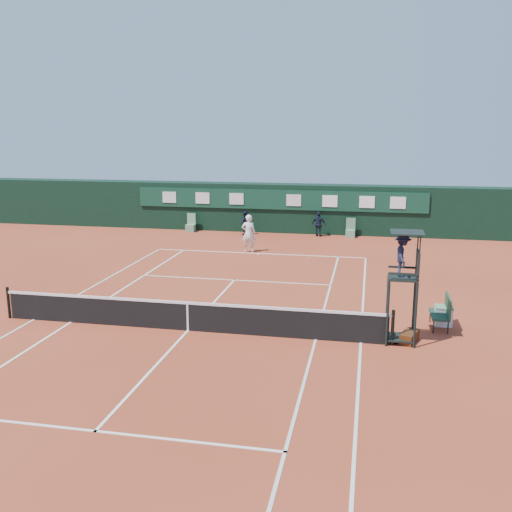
{
  "coord_description": "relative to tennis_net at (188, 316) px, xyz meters",
  "views": [
    {
      "loc": [
        5.57,
        -16.62,
        6.34
      ],
      "look_at": [
        1.03,
        6.0,
        1.2
      ],
      "focal_mm": 40.0,
      "sensor_mm": 36.0,
      "label": 1
    }
  ],
  "objects": [
    {
      "name": "linesman_chair_left",
      "position": [
        -5.5,
        17.48,
        -0.19
      ],
      "size": [
        0.55,
        0.5,
        1.15
      ],
      "color": "#5E8F68",
      "rests_on": "ground"
    },
    {
      "name": "tennis_ball",
      "position": [
        2.72,
        11.2,
        -0.47
      ],
      "size": [
        0.07,
        0.07,
        0.07
      ],
      "primitive_type": "sphere",
      "color": "#CCD932",
      "rests_on": "ground"
    },
    {
      "name": "ground",
      "position": [
        0.0,
        0.0,
        -0.51
      ],
      "size": [
        90.0,
        90.0,
        0.0
      ],
      "primitive_type": "plane",
      "color": "#A64227",
      "rests_on": "ground"
    },
    {
      "name": "player",
      "position": [
        -0.6,
        12.17,
        0.49
      ],
      "size": [
        0.79,
        0.57,
        2.0
      ],
      "primitive_type": "imported",
      "rotation": [
        0.0,
        0.0,
        3.28
      ],
      "color": "white",
      "rests_on": "ground"
    },
    {
      "name": "cooler",
      "position": [
        8.11,
        2.19,
        -0.18
      ],
      "size": [
        0.57,
        0.57,
        0.65
      ],
      "color": "white",
      "rests_on": "ground"
    },
    {
      "name": "tennis_bag",
      "position": [
        6.93,
        0.37,
        -0.35
      ],
      "size": [
        0.65,
        0.94,
        0.32
      ],
      "primitive_type": "cube",
      "rotation": [
        0.0,
        0.0,
        -0.36
      ],
      "color": "black",
      "rests_on": "ground"
    },
    {
      "name": "ball_kid_left",
      "position": [
        -1.9,
        17.1,
        0.22
      ],
      "size": [
        0.83,
        0.72,
        1.46
      ],
      "primitive_type": "imported",
      "rotation": [
        0.0,
        0.0,
        3.41
      ],
      "color": "black",
      "rests_on": "ground"
    },
    {
      "name": "umpire_chair",
      "position": [
        6.62,
        0.3,
        1.95
      ],
      "size": [
        0.96,
        0.95,
        3.42
      ],
      "color": "black",
      "rests_on": "ground"
    },
    {
      "name": "ball_kid_right",
      "position": [
        2.61,
        17.38,
        0.24
      ],
      "size": [
        0.95,
        0.62,
        1.5
      ],
      "primitive_type": "imported",
      "rotation": [
        0.0,
        0.0,
        2.83
      ],
      "color": "black",
      "rests_on": "ground"
    },
    {
      "name": "player_bench",
      "position": [
        8.05,
        1.86,
        0.09
      ],
      "size": [
        0.55,
        1.2,
        1.1
      ],
      "color": "#163928",
      "rests_on": "ground"
    },
    {
      "name": "linesman_chair_right",
      "position": [
        4.5,
        17.48,
        -0.19
      ],
      "size": [
        0.55,
        0.5,
        1.15
      ],
      "color": "#5D8E6A",
      "rests_on": "ground"
    },
    {
      "name": "court_lines",
      "position": [
        0.0,
        0.0,
        -0.5
      ],
      "size": [
        11.05,
        23.85,
        0.01
      ],
      "color": "white",
      "rests_on": "ground"
    },
    {
      "name": "back_wall",
      "position": [
        0.0,
        18.74,
        1.0
      ],
      "size": [
        40.0,
        1.65,
        3.0
      ],
      "color": "black",
      "rests_on": "ground"
    },
    {
      "name": "tennis_net",
      "position": [
        0.0,
        0.0,
        0.0
      ],
      "size": [
        12.9,
        0.1,
        1.1
      ],
      "color": "black",
      "rests_on": "ground"
    }
  ]
}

